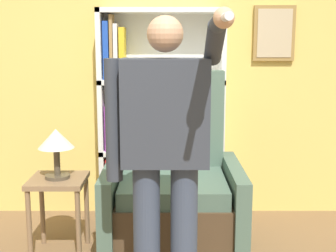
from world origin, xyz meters
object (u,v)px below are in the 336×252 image
side_table (57,193)px  armchair (171,199)px  table_lamp (54,142)px  bookcase (147,118)px  person_standing (163,150)px

side_table → armchair: bearing=2.6°
side_table → table_lamp: table_lamp is taller
bookcase → side_table: bookcase is taller
bookcase → side_table: size_ratio=3.15×
bookcase → person_standing: size_ratio=1.07×
table_lamp → bookcase: bearing=49.4°
bookcase → table_lamp: bookcase is taller
armchair → table_lamp: size_ratio=3.69×
table_lamp → side_table: bearing=0.0°
bookcase → table_lamp: 0.97m
bookcase → table_lamp: bearing=-130.6°
armchair → person_standing: person_standing is taller
bookcase → person_standing: bookcase is taller
side_table → table_lamp: 0.38m
bookcase → armchair: (0.20, -0.70, -0.48)m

